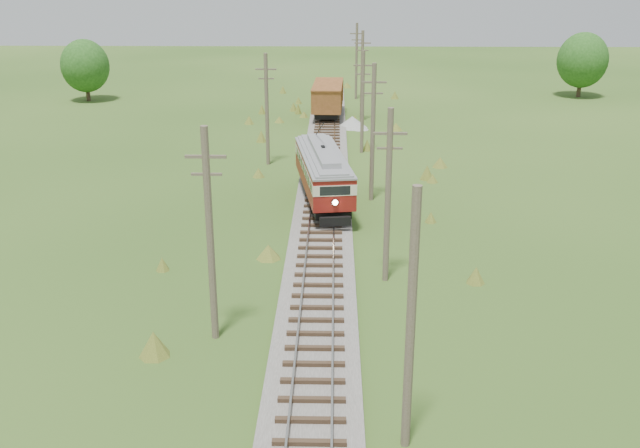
{
  "coord_description": "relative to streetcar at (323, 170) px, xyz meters",
  "views": [
    {
      "loc": [
        0.75,
        -14.41,
        14.6
      ],
      "look_at": [
        0.0,
        20.74,
        1.94
      ],
      "focal_mm": 40.0,
      "sensor_mm": 36.0,
      "label": 1
    }
  ],
  "objects": [
    {
      "name": "utility_pole_l_a",
      "position": [
        -4.2,
        -17.65,
        2.22
      ],
      "size": [
        1.6,
        0.3,
        9.0
      ],
      "color": "brown",
      "rests_on": "ground"
    },
    {
      "name": "tree_mid_b",
      "position": [
        30.0,
        42.35,
        1.92
      ],
      "size": [
        5.88,
        5.88,
        7.57
      ],
      "color": "#38281C",
      "rests_on": "ground"
    },
    {
      "name": "streetcar",
      "position": [
        0.0,
        0.0,
        0.0
      ],
      "size": [
        4.12,
        11.16,
        5.05
      ],
      "rotation": [
        0.0,
        0.0,
        0.15
      ],
      "color": "black",
      "rests_on": "ground"
    },
    {
      "name": "railbed_main",
      "position": [
        -0.0,
        4.35,
        -2.22
      ],
      "size": [
        3.6,
        96.0,
        0.57
      ],
      "color": "#605B54",
      "rests_on": "ground"
    },
    {
      "name": "gondola",
      "position": [
        -0.0,
        28.67,
        -0.23
      ],
      "size": [
        3.23,
        9.12,
        3.0
      ],
      "rotation": [
        0.0,
        0.0,
        -0.03
      ],
      "color": "black",
      "rests_on": "ground"
    },
    {
      "name": "tree_mid_a",
      "position": [
        -28.0,
        38.35,
        1.61
      ],
      "size": [
        5.46,
        5.46,
        7.03
      ],
      "color": "#38281C",
      "rests_on": "ground"
    },
    {
      "name": "utility_pole_r_2",
      "position": [
        3.3,
        -11.65,
        2.02
      ],
      "size": [
        1.6,
        0.3,
        8.6
      ],
      "color": "brown",
      "rests_on": "ground"
    },
    {
      "name": "utility_pole_r_3",
      "position": [
        3.2,
        1.35,
        2.22
      ],
      "size": [
        1.6,
        0.3,
        9.0
      ],
      "color": "brown",
      "rests_on": "ground"
    },
    {
      "name": "utility_pole_r_5",
      "position": [
        3.4,
        27.35,
        2.17
      ],
      "size": [
        1.6,
        0.3,
        8.9
      ],
      "color": "brown",
      "rests_on": "ground"
    },
    {
      "name": "gravel_pile",
      "position": [
        2.54,
        24.06,
        -1.89
      ],
      "size": [
        3.04,
        3.23,
        1.11
      ],
      "color": "gray",
      "rests_on": "ground"
    },
    {
      "name": "utility_pole_l_b",
      "position": [
        -4.5,
        10.35,
        2.02
      ],
      "size": [
        1.6,
        0.3,
        8.6
      ],
      "color": "brown",
      "rests_on": "ground"
    },
    {
      "name": "utility_pole_r_1",
      "position": [
        3.1,
        -24.65,
        1.99
      ],
      "size": [
        0.3,
        0.3,
        8.8
      ],
      "color": "brown",
      "rests_on": "ground"
    },
    {
      "name": "utility_pole_r_6",
      "position": [
        3.2,
        40.35,
        2.07
      ],
      "size": [
        1.6,
        0.3,
        8.7
      ],
      "color": "brown",
      "rests_on": "ground"
    },
    {
      "name": "utility_pole_r_4",
      "position": [
        3.0,
        14.35,
        1.91
      ],
      "size": [
        1.6,
        0.3,
        8.4
      ],
      "color": "brown",
      "rests_on": "ground"
    }
  ]
}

